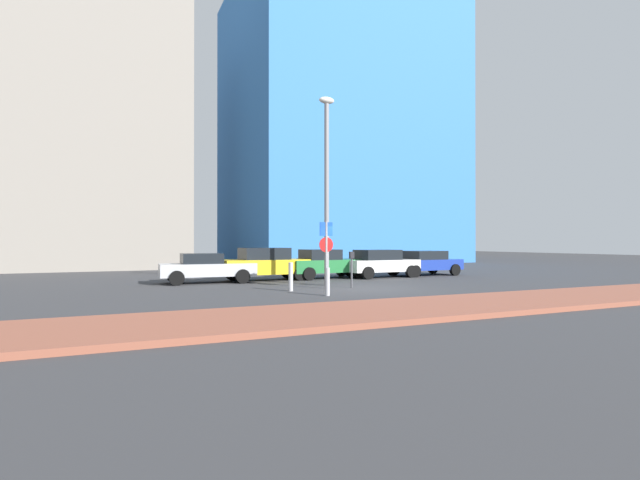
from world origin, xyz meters
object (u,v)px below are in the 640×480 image
at_px(parking_sign_post, 326,246).
at_px(parking_meter, 352,264).
at_px(street_lamp, 327,176).
at_px(traffic_bollard_mid, 291,277).
at_px(traffic_bollard_near, 327,282).
at_px(parked_car_blue, 424,262).
at_px(parked_car_white, 380,263).
at_px(parked_car_yellow, 265,264).
at_px(parked_car_green, 325,264).
at_px(parked_car_silver, 206,268).

xyz_separation_m(parking_sign_post, parking_meter, (1.07, -0.17, -0.74)).
xyz_separation_m(parking_sign_post, street_lamp, (0.60, 1.24, 3.02)).
distance_m(parking_sign_post, traffic_bollard_mid, 2.07).
xyz_separation_m(street_lamp, traffic_bollard_near, (-1.66, -3.60, -4.22)).
bearing_deg(parked_car_blue, parked_car_white, -174.50).
bearing_deg(parked_car_white, street_lamp, -146.80).
relative_size(parked_car_yellow, street_lamp, 0.53).
height_order(parked_car_blue, traffic_bollard_mid, parked_car_blue).
bearing_deg(parked_car_yellow, parking_meter, -67.30).
distance_m(traffic_bollard_near, traffic_bollard_mid, 2.05).
height_order(parked_car_green, parking_meter, parked_car_green).
bearing_deg(parked_car_blue, parking_sign_post, -151.31).
relative_size(parking_sign_post, traffic_bollard_near, 2.76).
distance_m(parked_car_silver, parking_meter, 6.84).
distance_m(parked_car_yellow, parked_car_white, 6.13).
bearing_deg(parked_car_blue, street_lamp, -156.86).
distance_m(parked_car_yellow, parked_car_blue, 9.19).
bearing_deg(parked_car_white, parked_car_blue, 5.50).
xyz_separation_m(parked_car_white, parked_car_blue, (3.08, 0.30, -0.04)).
relative_size(street_lamp, traffic_bollard_mid, 7.47).
xyz_separation_m(parked_car_blue, street_lamp, (-7.57, -3.23, 3.98)).
xyz_separation_m(parked_car_silver, parking_meter, (4.97, -4.70, 0.25)).
height_order(street_lamp, traffic_bollard_mid, street_lamp).
distance_m(parking_sign_post, parking_meter, 1.31).
bearing_deg(parked_car_yellow, parked_car_white, -5.78).
xyz_separation_m(parked_car_yellow, parked_car_blue, (9.18, -0.32, -0.09)).
bearing_deg(parked_car_white, traffic_bollard_mid, -145.90).
height_order(parked_car_silver, parking_sign_post, parking_sign_post).
relative_size(parked_car_silver, traffic_bollard_mid, 3.92).
height_order(parked_car_green, traffic_bollard_near, parked_car_green).
distance_m(parked_car_silver, traffic_bollard_mid, 5.41).
distance_m(street_lamp, traffic_bollard_near, 5.79).
bearing_deg(traffic_bollard_mid, parking_sign_post, 13.68).
height_order(parking_meter, traffic_bollard_mid, parking_meter).
bearing_deg(traffic_bollard_mid, parking_meter, 4.89).
distance_m(parked_car_green, parking_sign_post, 5.38).
bearing_deg(parked_car_silver, parking_sign_post, -49.19).
height_order(parked_car_blue, parking_meter, parking_meter).
bearing_deg(parked_car_green, parked_car_white, -12.75).
relative_size(parked_car_white, parked_car_blue, 0.96).
relative_size(parked_car_white, traffic_bollard_mid, 3.70).
distance_m(parked_car_silver, street_lamp, 6.87).
xyz_separation_m(parking_meter, street_lamp, (-0.46, 1.41, 3.76)).
relative_size(parked_car_green, parking_sign_post, 1.56).
xyz_separation_m(traffic_bollard_near, traffic_bollard_mid, (-0.62, 1.95, 0.06)).
relative_size(parking_meter, traffic_bollard_near, 1.51).
height_order(parked_car_yellow, traffic_bollard_near, parked_car_yellow).
distance_m(parking_meter, street_lamp, 4.04).
bearing_deg(street_lamp, parked_car_yellow, 114.41).
xyz_separation_m(parked_car_silver, street_lamp, (4.51, -3.29, 4.00)).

